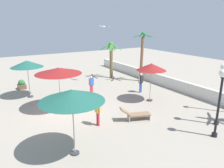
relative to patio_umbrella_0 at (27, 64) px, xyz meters
name	(u,v)px	position (x,y,z in m)	size (l,w,h in m)	color
ground_plane	(68,111)	(4.32, 1.63, -2.69)	(56.00, 56.00, 0.00)	#9E9384
boundary_wall	(173,84)	(4.32, 11.48, -2.20)	(25.20, 0.30, 0.97)	silver
patio_umbrella_0	(27,64)	(0.00, 0.00, 0.00)	(2.47, 2.47, 3.00)	#333338
patio_umbrella_1	(151,67)	(5.60, 7.68, -0.07)	(2.20, 2.20, 2.94)	#333338
patio_umbrella_2	(72,96)	(9.21, 0.18, 0.12)	(2.83, 2.83, 3.12)	#333338
patio_umbrella_3	(58,71)	(3.79, 1.29, 0.03)	(3.07, 3.07, 2.98)	#333338
palm_tree_0	(111,55)	(-2.07, 8.79, -0.21)	(2.41, 2.42, 3.86)	brown
palm_tree_2	(142,51)	(0.71, 10.71, 0.41)	(2.27, 2.29, 4.93)	brown
lamp_post_1	(221,93)	(11.52, 7.06, -0.26)	(0.42, 0.42, 3.62)	black
lamp_post_2	(222,86)	(10.69, 8.43, -0.32)	(0.40, 0.40, 3.63)	black
lounge_chair_0	(135,114)	(7.76, 4.67, -2.29)	(1.14, 1.95, 0.84)	#B7B7BC
guest_0	(98,110)	(7.22, 2.40, -1.71)	(0.56, 0.24, 1.62)	#D8333F
guest_1	(141,81)	(3.62, 8.34, -1.66)	(0.32, 0.54, 1.70)	#3359B2
guest_2	(91,83)	(1.89, 4.54, -1.75)	(0.30, 0.55, 1.56)	#D8333F
seagull_0	(104,26)	(-0.65, 7.21, 2.72)	(1.16, 0.63, 0.15)	white
planter	(22,85)	(-2.70, -0.20, -2.31)	(0.70, 0.70, 0.85)	brown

